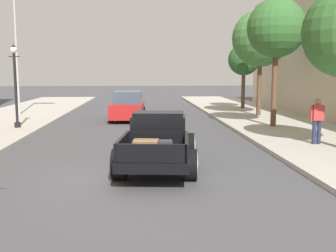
{
  "coord_description": "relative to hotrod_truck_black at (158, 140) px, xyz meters",
  "views": [
    {
      "loc": [
        0.19,
        -10.24,
        2.74
      ],
      "look_at": [
        1.07,
        2.53,
        1.0
      ],
      "focal_mm": 42.66,
      "sensor_mm": 36.0,
      "label": 1
    }
  ],
  "objects": [
    {
      "name": "street_tree_second",
      "position": [
        5.83,
        7.09,
        3.97
      ],
      "size": [
        2.73,
        2.73,
        5.98
      ],
      "color": "brown",
      "rests_on": "sidewalk_right"
    },
    {
      "name": "flagpole",
      "position": [
        -7.73,
        13.45,
        5.02
      ],
      "size": [
        1.74,
        0.16,
        9.16
      ],
      "color": "#B2B2B7",
      "rests_on": "sidewalk_left"
    },
    {
      "name": "car_background_red",
      "position": [
        -1.25,
        11.37,
        0.01
      ],
      "size": [
        2.03,
        4.38,
        1.65
      ],
      "color": "#AD1E1E",
      "rests_on": "ground"
    },
    {
      "name": "street_lamp_far",
      "position": [
        -6.3,
        7.51,
        1.63
      ],
      "size": [
        0.5,
        0.32,
        3.85
      ],
      "color": "black",
      "rests_on": "sidewalk_left"
    },
    {
      "name": "pedestrian_sidewalk_right",
      "position": [
        5.82,
        2.32,
        0.33
      ],
      "size": [
        0.53,
        0.22,
        1.65
      ],
      "color": "#232847",
      "rests_on": "sidewalk_right"
    },
    {
      "name": "ground_plane",
      "position": [
        -0.7,
        -1.28,
        -0.75
      ],
      "size": [
        140.0,
        140.0,
        0.0
      ],
      "primitive_type": "plane",
      "color": "#47474C"
    },
    {
      "name": "street_tree_farthest",
      "position": [
        6.83,
        16.73,
        2.83
      ],
      "size": [
        2.23,
        2.23,
        4.58
      ],
      "color": "brown",
      "rests_on": "sidewalk_right"
    },
    {
      "name": "hotrod_truck_black",
      "position": [
        0.0,
        0.0,
        0.0
      ],
      "size": [
        2.53,
        5.06,
        1.58
      ],
      "color": "black",
      "rests_on": "ground"
    },
    {
      "name": "street_tree_third",
      "position": [
        6.55,
        11.91,
        3.93
      ],
      "size": [
        3.34,
        3.34,
        6.22
      ],
      "color": "brown",
      "rests_on": "sidewalk_right"
    }
  ]
}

